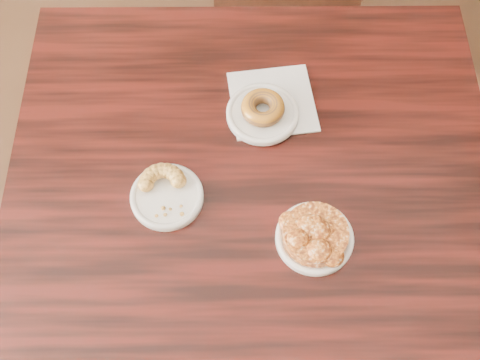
{
  "coord_description": "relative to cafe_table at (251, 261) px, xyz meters",
  "views": [
    {
      "loc": [
        -0.02,
        -0.22,
        1.8
      ],
      "look_at": [
        0.04,
        0.3,
        0.8
      ],
      "focal_mm": 45.0,
      "sensor_mm": 36.0,
      "label": 1
    }
  ],
  "objects": [
    {
      "name": "apple_fritter",
      "position": [
        0.1,
        -0.11,
        0.41
      ],
      "size": [
        0.16,
        0.16,
        0.04
      ],
      "primitive_type": null,
      "color": "#481A07",
      "rests_on": "plate_fritter"
    },
    {
      "name": "plate_cruller",
      "position": [
        -0.17,
        0.01,
        0.38
      ],
      "size": [
        0.14,
        0.14,
        0.01
      ],
      "primitive_type": "cylinder",
      "color": "silver",
      "rests_on": "cafe_table"
    },
    {
      "name": "plate_donut",
      "position": [
        0.04,
        0.18,
        0.39
      ],
      "size": [
        0.15,
        0.15,
        0.01
      ],
      "primitive_type": "cylinder",
      "color": "white",
      "rests_on": "napkin"
    },
    {
      "name": "cafe_table",
      "position": [
        0.0,
        0.0,
        0.0
      ],
      "size": [
        1.09,
        1.09,
        0.75
      ],
      "primitive_type": "cube",
      "rotation": [
        0.0,
        0.0,
        -0.12
      ],
      "color": "black",
      "rests_on": "floor"
    },
    {
      "name": "napkin",
      "position": [
        0.07,
        0.21,
        0.38
      ],
      "size": [
        0.18,
        0.18,
        0.0
      ],
      "primitive_type": "cube",
      "rotation": [
        0.0,
        0.0,
        0.01
      ],
      "color": "silver",
      "rests_on": "cafe_table"
    },
    {
      "name": "room_walls",
      "position": [
        -0.07,
        -0.29,
        1.02
      ],
      "size": [
        5.02,
        5.02,
        2.8
      ],
      "color": "#C2AA8C",
      "rests_on": "floor"
    },
    {
      "name": "plate_fritter",
      "position": [
        0.1,
        -0.11,
        0.38
      ],
      "size": [
        0.15,
        0.15,
        0.01
      ],
      "primitive_type": "cylinder",
      "color": "white",
      "rests_on": "cafe_table"
    },
    {
      "name": "glazed_donut",
      "position": [
        0.04,
        0.18,
        0.41
      ],
      "size": [
        0.09,
        0.09,
        0.03
      ],
      "primitive_type": "torus",
      "color": "brown",
      "rests_on": "plate_donut"
    },
    {
      "name": "cruller_fragment",
      "position": [
        -0.17,
        0.01,
        0.4
      ],
      "size": [
        0.11,
        0.11,
        0.03
      ],
      "primitive_type": null,
      "color": "brown",
      "rests_on": "plate_cruller"
    }
  ]
}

